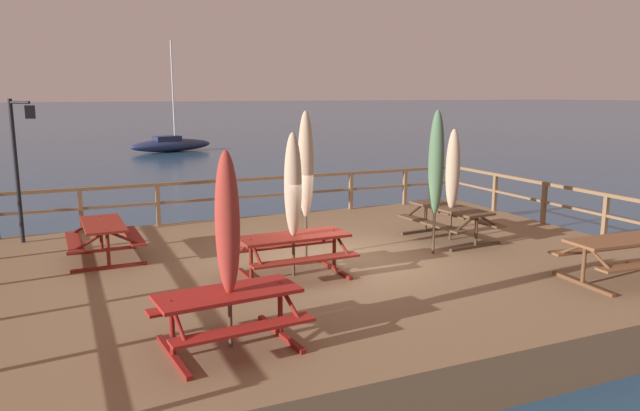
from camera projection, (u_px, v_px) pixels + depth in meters
name	position (u px, v px, depth m)	size (l,w,h in m)	color
ground_plane	(334.00, 298.00, 12.15)	(600.00, 600.00, 0.00)	navy
wooden_deck	(334.00, 279.00, 12.08)	(13.04, 9.74, 0.79)	#846647
railing_waterside_far	(261.00, 190.00, 16.12)	(12.84, 0.10, 1.09)	brown
railing_side_right	(573.00, 201.00, 14.38)	(0.10, 9.54, 1.09)	brown
picnic_table_front_right	(228.00, 307.00, 7.82)	(1.98, 1.57, 0.78)	maroon
picnic_table_back_left	(294.00, 246.00, 10.91)	(2.04, 1.44, 0.78)	maroon
picnic_table_mid_left	(104.00, 233.00, 11.95)	(1.44, 1.80, 0.78)	maroon
picnic_table_mid_right	(624.00, 249.00, 10.67)	(2.23, 1.52, 0.78)	brown
picnic_table_back_right	(450.00, 215.00, 13.63)	(1.57, 2.20, 0.78)	brown
patio_umbrella_tall_mid_left	(227.00, 224.00, 7.61)	(0.32, 0.32, 2.62)	#4C3828
patio_umbrella_short_front	(293.00, 186.00, 10.70)	(0.32, 0.32, 2.64)	#4C3828
patio_umbrella_tall_front	(306.00, 166.00, 11.89)	(0.32, 0.32, 2.98)	#4C3828
patio_umbrella_short_mid	(436.00, 163.00, 12.16)	(0.32, 0.32, 2.99)	#4C3828
patio_umbrella_tall_back_left	(453.00, 170.00, 13.39)	(0.32, 0.32, 2.54)	#4C3828
lamp_post_hooked	(21.00, 149.00, 13.00)	(0.53, 0.53, 3.20)	black
sailboat_distant	(171.00, 144.00, 42.39)	(6.23, 3.05, 7.72)	navy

